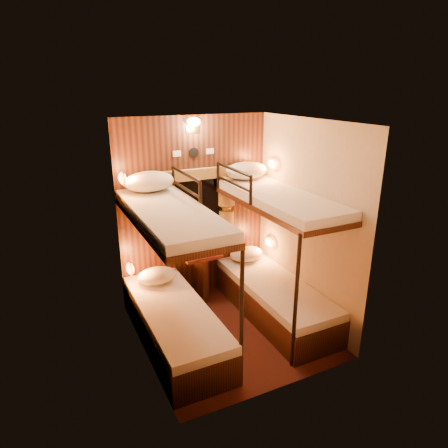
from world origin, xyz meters
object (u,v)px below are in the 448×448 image
bunk_right (275,275)px  bottle_right (212,245)px  table (201,270)px  bunk_left (174,298)px  bottle_left (202,245)px

bunk_right → bottle_right: (-0.50, 0.75, 0.20)m
table → bottle_right: bottle_right is taller
bunk_left → bottle_right: bearing=43.3°
bunk_right → bottle_right: 0.92m
bottle_left → bottle_right: (0.11, -0.06, 0.01)m
bunk_left → bunk_right: same height
bottle_right → bottle_left: bearing=152.0°
bunk_left → bunk_right: bearing=0.0°
bottle_left → bunk_right: bearing=-52.8°
bunk_left → bottle_left: (0.68, 0.81, 0.19)m
bunk_left → bottle_left: bearing=50.0°
bunk_right → table: size_ratio=2.90×
bunk_right → table: 1.02m
bunk_left → table: 1.02m
table → bunk_left: bearing=-129.7°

